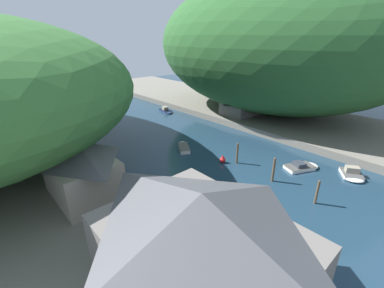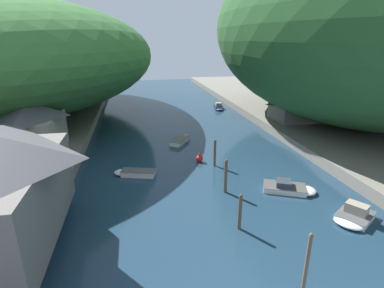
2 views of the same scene
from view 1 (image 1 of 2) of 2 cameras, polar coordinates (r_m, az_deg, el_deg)
water_surface at (r=39.56m, az=-1.59°, el=-0.64°), size 130.00×130.00×0.00m
left_bank at (r=31.53m, az=-36.44°, el=-10.95°), size 22.00×120.00×1.15m
right_bank at (r=56.47m, az=16.76°, el=6.27°), size 22.00×120.00×1.15m
hillside_right at (r=56.16m, az=17.61°, el=20.22°), size 37.36×52.31×25.98m
waterfront_building at (r=15.53m, az=1.99°, el=-21.64°), size 9.47×12.20×7.21m
boathouse_shed at (r=26.81m, az=-23.43°, el=-5.00°), size 5.70×8.23×5.70m
right_bank_cottage at (r=52.93m, az=10.79°, el=8.80°), size 7.48×5.99×4.09m
boat_yellow_tender at (r=29.09m, az=0.60°, el=-9.32°), size 4.26×2.35×0.55m
boat_white_cruiser at (r=58.19m, az=-5.76°, el=7.37°), size 2.11×4.40×1.14m
boat_open_rowboat at (r=36.00m, az=23.31°, el=-4.60°), size 4.84×3.58×0.96m
boat_navy_launch at (r=38.89m, az=-1.90°, el=-0.60°), size 3.41×4.29×0.59m
boat_red_skiff at (r=36.67m, az=32.04°, el=-5.76°), size 3.94×3.58×1.20m
mooring_post_second at (r=28.98m, az=26.06°, el=-9.54°), size 0.25×0.25×2.71m
mooring_post_middle at (r=31.23m, az=17.67°, el=-5.41°), size 0.29×0.29×3.07m
mooring_post_fourth at (r=34.52m, az=10.02°, el=-1.98°), size 0.27×0.27×2.92m
channel_buoy_near at (r=34.77m, az=6.83°, el=-3.45°), size 0.77×0.77×1.16m
person_on_quay at (r=19.66m, az=2.65°, el=-21.07°), size 0.23×0.38×1.69m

